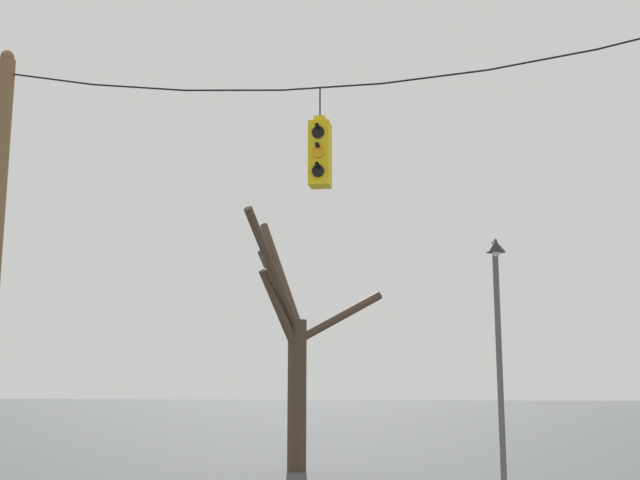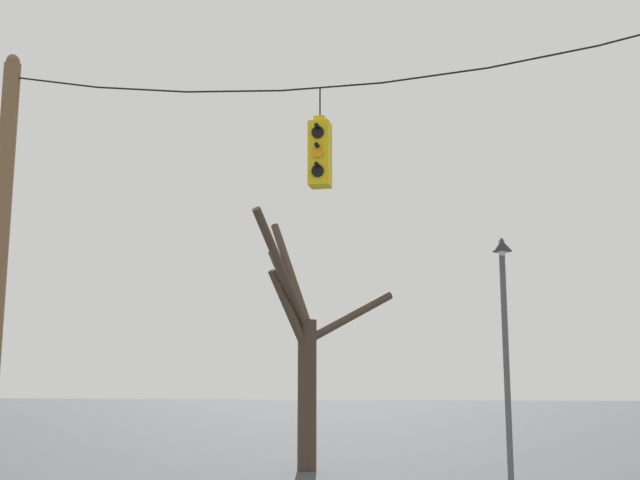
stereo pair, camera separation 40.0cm
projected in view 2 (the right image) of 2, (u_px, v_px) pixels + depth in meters
span_wire at (331, 74)px, 13.26m from camera, size 11.84×0.03×0.69m
traffic_light_near_right_pole at (320, 153)px, 13.05m from camera, size 0.34×0.46×1.68m
street_lamp at (505, 320)px, 15.87m from camera, size 0.39×0.68×5.00m
bare_tree at (303, 348)px, 20.49m from camera, size 3.50×3.60×6.58m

